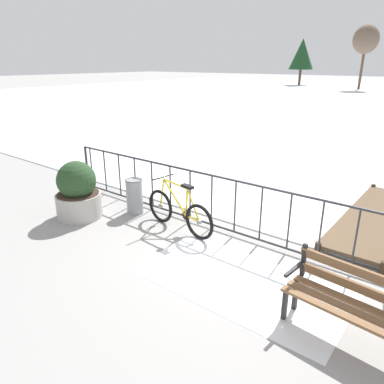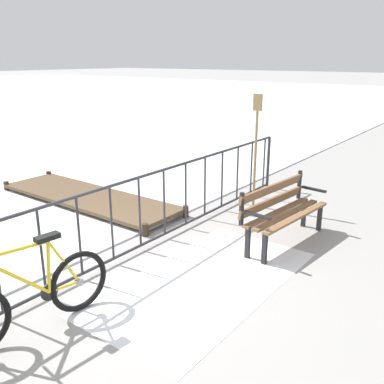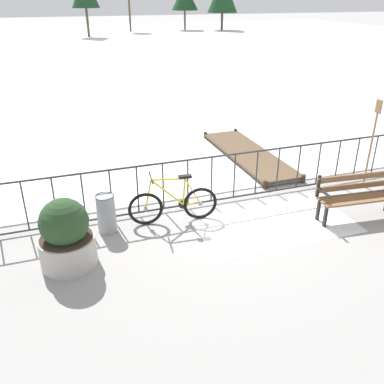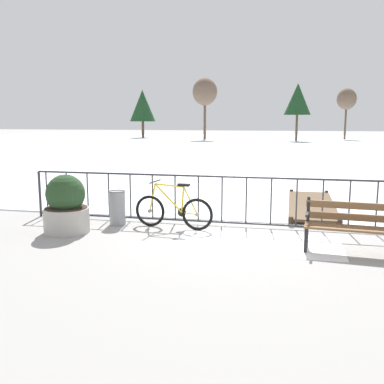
{
  "view_description": "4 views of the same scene",
  "coord_description": "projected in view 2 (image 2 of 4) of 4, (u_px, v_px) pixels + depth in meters",
  "views": [
    {
      "loc": [
        2.78,
        -5.12,
        2.99
      ],
      "look_at": [
        -0.71,
        -0.66,
        0.93
      ],
      "focal_mm": 33.7,
      "sensor_mm": 36.0,
      "label": 1
    },
    {
      "loc": [
        -3.15,
        -3.81,
        2.55
      ],
      "look_at": [
        1.38,
        -0.42,
        0.77
      ],
      "focal_mm": 40.06,
      "sensor_mm": 36.0,
      "label": 2
    },
    {
      "loc": [
        -3.14,
        -7.06,
        3.96
      ],
      "look_at": [
        -0.83,
        -0.44,
        0.57
      ],
      "focal_mm": 38.5,
      "sensor_mm": 36.0,
      "label": 3
    },
    {
      "loc": [
        1.13,
        -9.03,
        2.23
      ],
      "look_at": [
        -0.76,
        -0.64,
        0.81
      ],
      "focal_mm": 41.34,
      "sensor_mm": 36.0,
      "label": 4
    }
  ],
  "objects": [
    {
      "name": "bicycle_near_railing",
      "position": [
        31.0,
        298.0,
        4.08
      ],
      "size": [
        1.7,
        0.52,
        0.97
      ],
      "color": "black",
      "rests_on": "ground"
    },
    {
      "name": "wooden_dock",
      "position": [
        88.0,
        197.0,
        7.83
      ],
      "size": [
        1.1,
        3.86,
        0.2
      ],
      "color": "brown",
      "rests_on": "ground"
    },
    {
      "name": "snow_patch",
      "position": [
        205.0,
        281.0,
        5.11
      ],
      "size": [
        2.99,
        1.56,
        0.01
      ],
      "primitive_type": "cube",
      "color": "white",
      "rests_on": "ground"
    },
    {
      "name": "ground_plane",
      "position": [
        99.0,
        271.0,
        5.35
      ],
      "size": [
        160.0,
        160.0,
        0.0
      ],
      "primitive_type": "plane",
      "color": "gray"
    },
    {
      "name": "railing_fence",
      "position": [
        96.0,
        230.0,
        5.18
      ],
      "size": [
        9.06,
        0.06,
        1.07
      ],
      "color": "#2D2D33",
      "rests_on": "ground"
    },
    {
      "name": "park_bench",
      "position": [
        281.0,
        208.0,
        6.08
      ],
      "size": [
        1.64,
        0.63,
        0.89
      ],
      "color": "brown",
      "rests_on": "ground"
    },
    {
      "name": "oar_upright",
      "position": [
        256.0,
        144.0,
        7.37
      ],
      "size": [
        0.04,
        0.16,
        1.98
      ],
      "color": "#937047",
      "rests_on": "ground"
    }
  ]
}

